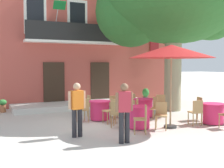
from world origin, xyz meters
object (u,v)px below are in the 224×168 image
Objects in this scene: cafe_chair_far_side_0 at (111,109)px; pedestrian_mid_plaza at (124,109)px; cafe_chair_front_1 at (140,110)px; cafe_chair_front_3 at (142,117)px; cafe_chair_far_side_1 at (115,105)px; cafe_chair_near_tree_3 at (161,104)px; cafe_chair_front_0 at (161,113)px; cafe_table_far_side at (100,110)px; cafe_chair_front_2 at (117,113)px; cafe_chair_near_tree_1 at (127,105)px; cafe_table_front at (139,117)px; pedestrian_near_entrance at (77,107)px; cafe_chair_middle_1 at (202,107)px; ground_planter_left at (3,105)px; ground_planter_right at (146,94)px; cafe_chair_near_tree_2 at (153,107)px; cafe_table_near_tree at (144,108)px; plane_tree at (171,4)px; cafe_umbrella at (171,52)px; cafe_chair_near_tree_0 at (136,102)px; cafe_chair_far_side_2 at (91,104)px; cafe_chair_far_side_3 at (83,108)px; cafe_table_middle at (213,113)px; cafe_chair_middle_2 at (196,111)px.

cafe_chair_far_side_0 is 0.55× the size of pedestrian_mid_plaza.
cafe_chair_front_1 and cafe_chair_front_3 have the same top height.
cafe_chair_near_tree_3 is at bearing -16.11° from cafe_chair_far_side_1.
cafe_table_far_side is at bearing 118.61° from cafe_chair_front_0.
cafe_table_far_side is at bearing 97.52° from cafe_chair_front_3.
cafe_chair_front_2 is 1.82m from cafe_chair_far_side_1.
cafe_chair_near_tree_1 reaches higher than cafe_table_front.
pedestrian_near_entrance reaches higher than cafe_table_front.
cafe_chair_front_0 reaches higher than cafe_table_far_side.
cafe_chair_front_3 is at bearing -164.58° from cafe_chair_middle_1.
cafe_chair_near_tree_1 is at bearing -39.47° from ground_planter_left.
cafe_chair_near_tree_1 and cafe_chair_front_2 have the same top height.
cafe_chair_far_side_0 is 1.13× the size of ground_planter_right.
pedestrian_mid_plaza is (-1.81, -3.20, 0.41)m from cafe_chair_near_tree_1.
cafe_chair_front_0 is at bearing -112.99° from cafe_chair_near_tree_2.
cafe_chair_front_2 is at bearing -145.13° from cafe_table_near_tree.
plane_tree reaches higher than pedestrian_mid_plaza.
cafe_umbrella is at bearing -45.48° from cafe_chair_far_side_0.
cafe_chair_near_tree_2 is (-0.11, -1.50, 0.00)m from cafe_chair_near_tree_0.
pedestrian_mid_plaza is (0.96, -1.20, 0.02)m from pedestrian_near_entrance.
cafe_chair_middle_1 is at bearing -98.95° from ground_planter_right.
cafe_table_front is 0.77m from cafe_chair_front_1.
ground_planter_left is at bearing 111.01° from pedestrian_mid_plaza.
cafe_chair_near_tree_3 is at bearing -23.01° from cafe_chair_far_side_2.
cafe_table_far_side is 2.73m from pedestrian_near_entrance.
ground_planter_right is (0.52, 2.99, -4.54)m from plane_tree.
ground_planter_right is (7.78, 0.24, 0.11)m from ground_planter_left.
cafe_chair_near_tree_3 is 2.93m from cafe_chair_far_side_2.
cafe_chair_front_3 is at bearing -82.90° from cafe_chair_far_side_2.
pedestrian_mid_plaza is (-5.14, -7.10, 0.49)m from ground_planter_right.
cafe_table_front is 0.95× the size of cafe_chair_far_side_3.
cafe_umbrella reaches higher than cafe_table_far_side.
cafe_chair_front_0 is 1.00× the size of cafe_chair_front_3.
cafe_chair_front_2 is 1.13× the size of ground_planter_right.
cafe_umbrella is at bearing 174.54° from cafe_table_middle.
plane_tree is 8.25× the size of cafe_table_far_side.
cafe_chair_front_3 is at bearing -135.52° from cafe_chair_near_tree_3.
cafe_umbrella is 4.86× the size of ground_planter_left.
pedestrian_mid_plaza is (-3.39, -0.93, 0.41)m from cafe_chair_middle_2.
cafe_table_far_side is at bearing 171.44° from cafe_chair_near_tree_3.
cafe_table_near_tree is 2.23m from cafe_chair_front_0.
cafe_chair_front_3 is 0.56× the size of pedestrian_near_entrance.
cafe_chair_near_tree_3 is (0.66, -0.95, 0.00)m from cafe_chair_near_tree_0.
cafe_chair_front_2 is at bearing -149.90° from plane_tree.
cafe_chair_far_side_0 is at bearing 72.66° from pedestrian_mid_plaza.
cafe_chair_near_tree_2 is (-0.04, -0.75, 0.14)m from cafe_table_near_tree.
cafe_table_middle is at bearing -45.24° from cafe_chair_near_tree_1.
pedestrian_mid_plaza is at bearing -51.30° from pedestrian_near_entrance.
ground_planter_right is at bearing 54.10° from pedestrian_mid_plaza.
cafe_table_near_tree is 1.00× the size of cafe_table_middle.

